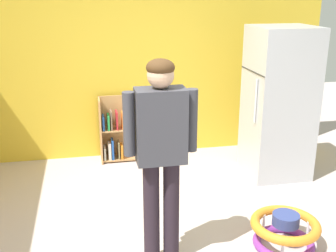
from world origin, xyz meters
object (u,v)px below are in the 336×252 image
refrigerator (279,103)px  bookshelf (126,132)px  baby_walker (285,231)px  standing_person (161,146)px

refrigerator → bookshelf: 1.99m
bookshelf → baby_walker: bearing=-63.8°
refrigerator → standing_person: size_ratio=1.05×
baby_walker → standing_person: bearing=178.7°
refrigerator → baby_walker: size_ratio=2.95×
standing_person → bookshelf: bearing=91.2°
bookshelf → baby_walker: bookshelf is taller
refrigerator → baby_walker: (-0.59, -1.48, -0.73)m
refrigerator → standing_person: refrigerator is taller
bookshelf → standing_person: bearing=-88.8°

